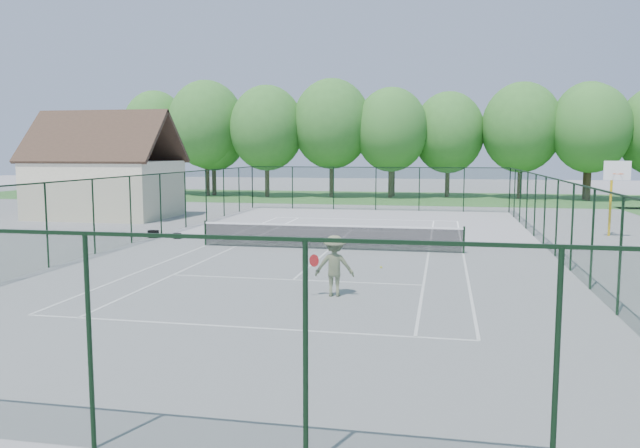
{
  "coord_description": "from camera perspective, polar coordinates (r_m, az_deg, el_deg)",
  "views": [
    {
      "loc": [
        4.66,
        -25.43,
        4.08
      ],
      "look_at": [
        0.0,
        -2.0,
        1.3
      ],
      "focal_mm": 35.0,
      "sensor_mm": 36.0,
      "label": 1
    }
  ],
  "objects": [
    {
      "name": "sports_bag_b",
      "position": [
        30.07,
        -12.92,
        -1.08
      ],
      "size": [
        0.35,
        0.22,
        0.26
      ],
      "primitive_type": "cube",
      "rotation": [
        0.0,
        0.0,
        0.04
      ],
      "color": "black",
      "rests_on": "ground"
    },
    {
      "name": "court_lines",
      "position": [
        26.17,
        0.86,
        -2.32
      ],
      "size": [
        11.05,
        23.85,
        0.01
      ],
      "color": "white",
      "rests_on": "ground"
    },
    {
      "name": "fence_enclosure",
      "position": [
        25.97,
        0.86,
        1.07
      ],
      "size": [
        18.05,
        36.05,
        3.02
      ],
      "color": "#1A3522",
      "rests_on": "ground"
    },
    {
      "name": "basketball_goal",
      "position": [
        32.78,
        25.31,
        3.36
      ],
      "size": [
        1.2,
        1.43,
        3.65
      ],
      "color": "gold",
      "rests_on": "ground"
    },
    {
      "name": "grass_far",
      "position": [
        55.77,
        6.44,
        2.4
      ],
      "size": [
        80.0,
        16.0,
        0.01
      ],
      "primitive_type": "cube",
      "color": "#3E7B33",
      "rests_on": "ground"
    },
    {
      "name": "tree_line_far",
      "position": [
        55.66,
        6.52,
        8.56
      ],
      "size": [
        39.4,
        6.4,
        9.7
      ],
      "color": "#423120",
      "rests_on": "ground"
    },
    {
      "name": "sports_bag_a",
      "position": [
        30.68,
        -15.0,
        -0.89
      ],
      "size": [
        0.46,
        0.28,
        0.36
      ],
      "primitive_type": "cube",
      "rotation": [
        0.0,
        0.0,
        -0.02
      ],
      "color": "black",
      "rests_on": "ground"
    },
    {
      "name": "tennis_net",
      "position": [
        26.09,
        0.86,
        -1.08
      ],
      "size": [
        11.08,
        0.08,
        1.1
      ],
      "color": "black",
      "rests_on": "ground"
    },
    {
      "name": "ground",
      "position": [
        26.17,
        0.86,
        -2.33
      ],
      "size": [
        140.0,
        140.0,
        0.0
      ],
      "primitive_type": "plane",
      "color": "gray",
      "rests_on": "ground"
    },
    {
      "name": "utility_building",
      "position": [
        41.02,
        -19.06,
        4.93
      ],
      "size": [
        8.6,
        6.27,
        6.63
      ],
      "color": "beige",
      "rests_on": "ground"
    },
    {
      "name": "tennis_player",
      "position": [
        17.68,
        1.33,
        -3.84
      ],
      "size": [
        2.19,
        0.91,
        1.73
      ],
      "color": "#66694A",
      "rests_on": "ground"
    }
  ]
}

